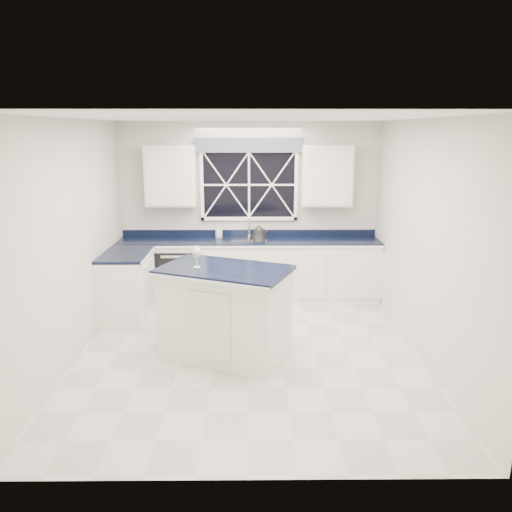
{
  "coord_description": "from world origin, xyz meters",
  "views": [
    {
      "loc": [
        0.04,
        -5.49,
        2.58
      ],
      "look_at": [
        0.09,
        0.4,
        1.08
      ],
      "focal_mm": 35.0,
      "sensor_mm": 36.0,
      "label": 1
    }
  ],
  "objects_px": {
    "dishwasher": "(178,273)",
    "faucet": "(249,227)",
    "kettle": "(259,232)",
    "island": "(225,312)",
    "wine_glass": "(197,253)",
    "soap_bottle": "(219,231)"
  },
  "relations": [
    {
      "from": "faucet",
      "to": "kettle",
      "type": "bearing_deg",
      "value": -28.85
    },
    {
      "from": "island",
      "to": "soap_bottle",
      "type": "relative_size",
      "value": 8.19
    },
    {
      "from": "dishwasher",
      "to": "kettle",
      "type": "bearing_deg",
      "value": 5.2
    },
    {
      "from": "dishwasher",
      "to": "soap_bottle",
      "type": "xyz_separation_m",
      "value": [
        0.62,
        0.19,
        0.63
      ]
    },
    {
      "from": "kettle",
      "to": "soap_bottle",
      "type": "height_order",
      "value": "kettle"
    },
    {
      "from": "island",
      "to": "soap_bottle",
      "type": "height_order",
      "value": "soap_bottle"
    },
    {
      "from": "island",
      "to": "kettle",
      "type": "bearing_deg",
      "value": 101.81
    },
    {
      "from": "wine_glass",
      "to": "soap_bottle",
      "type": "bearing_deg",
      "value": 87.41
    },
    {
      "from": "wine_glass",
      "to": "kettle",
      "type": "bearing_deg",
      "value": 71.17
    },
    {
      "from": "island",
      "to": "wine_glass",
      "type": "bearing_deg",
      "value": -162.13
    },
    {
      "from": "dishwasher",
      "to": "island",
      "type": "bearing_deg",
      "value": -67.75
    },
    {
      "from": "island",
      "to": "kettle",
      "type": "xyz_separation_m",
      "value": [
        0.41,
        2.15,
        0.5
      ]
    },
    {
      "from": "dishwasher",
      "to": "island",
      "type": "height_order",
      "value": "island"
    },
    {
      "from": "island",
      "to": "wine_glass",
      "type": "relative_size",
      "value": 6.84
    },
    {
      "from": "dishwasher",
      "to": "kettle",
      "type": "distance_m",
      "value": 1.4
    },
    {
      "from": "kettle",
      "to": "wine_glass",
      "type": "relative_size",
      "value": 1.18
    },
    {
      "from": "faucet",
      "to": "dishwasher",
      "type": "bearing_deg",
      "value": -169.98
    },
    {
      "from": "dishwasher",
      "to": "kettle",
      "type": "xyz_separation_m",
      "value": [
        1.25,
        0.11,
        0.63
      ]
    },
    {
      "from": "faucet",
      "to": "island",
      "type": "bearing_deg",
      "value": -96.82
    },
    {
      "from": "faucet",
      "to": "soap_bottle",
      "type": "xyz_separation_m",
      "value": [
        -0.48,
        -0.0,
        -0.06
      ]
    },
    {
      "from": "kettle",
      "to": "faucet",
      "type": "bearing_deg",
      "value": 170.29
    },
    {
      "from": "dishwasher",
      "to": "faucet",
      "type": "xyz_separation_m",
      "value": [
        1.1,
        0.19,
        0.69
      ]
    }
  ]
}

